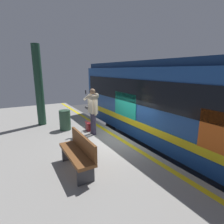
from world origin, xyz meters
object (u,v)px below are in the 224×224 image
at_px(train_carriage, 192,104).
at_px(bench, 78,152).
at_px(station_column, 39,86).
at_px(handbag, 89,126).
at_px(trash_bin, 65,120).
at_px(passenger, 93,108).

distance_m(train_carriage, bench, 4.24).
relative_size(train_carriage, station_column, 3.31).
distance_m(handbag, trash_bin, 1.03).
bearing_deg(bench, handbag, -27.08).
xyz_separation_m(passenger, bench, (-2.19, 1.38, -0.57)).
bearing_deg(train_carriage, bench, 89.60).
relative_size(train_carriage, handbag, 29.71).
relative_size(passenger, bench, 1.15).
relative_size(passenger, trash_bin, 2.13).
relative_size(train_carriage, trash_bin, 14.01).
bearing_deg(passenger, bench, 147.80).
height_order(station_column, trash_bin, station_column).
bearing_deg(passenger, trash_bin, 37.39).
distance_m(train_carriage, station_column, 6.33).
xyz_separation_m(station_column, trash_bin, (-1.30, -0.73, -1.36)).
distance_m(train_carriage, trash_bin, 4.96).
height_order(passenger, station_column, station_column).
bearing_deg(train_carriage, handbag, 45.94).
bearing_deg(trash_bin, passenger, -142.61).
bearing_deg(handbag, train_carriage, -134.06).
bearing_deg(bench, passenger, -32.20).
relative_size(station_column, trash_bin, 4.24).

